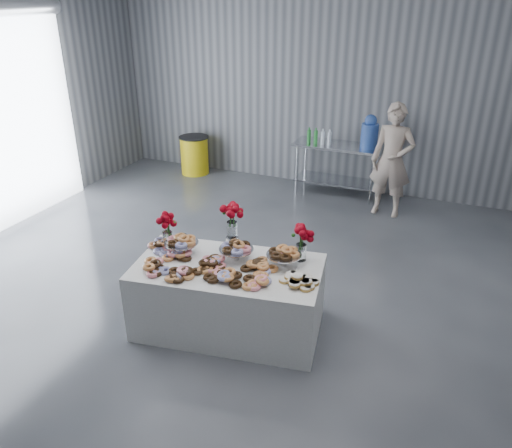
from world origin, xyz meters
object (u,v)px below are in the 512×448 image
Objects in this scene: prep_table at (337,160)px; trash_barrel at (195,155)px; display_table at (229,297)px; person at (392,161)px; water_jug at (370,133)px.

trash_barrel is (-2.82, -0.00, -0.25)m from prep_table.
prep_table is at bearing 0.00° from trash_barrel.
display_table is 2.60× the size of trash_barrel.
person is (1.04, 3.68, 0.51)m from display_table.
person is at bearing -27.21° from prep_table.
display_table is 5.00m from trash_barrel.
display_table is at bearing -97.68° from water_jug.
trash_barrel is (-3.79, 0.50, -0.52)m from person.
prep_table is 2.05× the size of trash_barrel.
person is at bearing -7.51° from trash_barrel.
display_table is 4.19m from prep_table.
prep_table reaches higher than display_table.
display_table is 3.43× the size of water_jug.
person is at bearing 74.28° from display_table.
trash_barrel is at bearing 123.39° from display_table.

